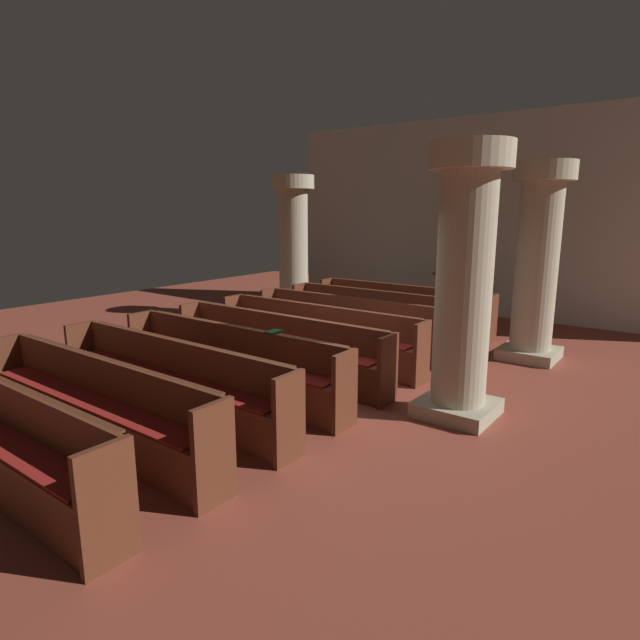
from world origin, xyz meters
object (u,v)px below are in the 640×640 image
object	(u,v)px
pew_row_0	(401,306)
pew_row_4	(276,344)
pillar_aisle_rear	(464,279)
kneeler_box_red	(471,356)
pew_row_6	(168,377)
pillar_far_side	(293,244)
pew_row_2	(349,322)
pew_row_3	(316,332)
lectern	(444,300)
pillar_aisle_side	(537,259)
hymn_book	(274,332)
pew_row_7	(92,401)
pew_row_1	(377,313)
pew_row_5	(228,359)

from	to	relation	value
pew_row_0	pew_row_4	size ratio (longest dim) A/B	1.00
pillar_aisle_rear	kneeler_box_red	world-z (taller)	pillar_aisle_rear
pew_row_6	pillar_aisle_rear	bearing A→B (deg)	37.83
pillar_far_side	kneeler_box_red	distance (m)	5.17
pillar_aisle_rear	pew_row_0	bearing A→B (deg)	126.76
pew_row_2	pew_row_3	distance (m)	0.96
pew_row_6	lectern	bearing A→B (deg)	87.31
pillar_aisle_side	lectern	world-z (taller)	pillar_aisle_side
pillar_aisle_rear	lectern	distance (m)	5.70
pillar_aisle_rear	hymn_book	distance (m)	2.42
pew_row_6	kneeler_box_red	distance (m)	4.76
pew_row_7	pillar_aisle_rear	size ratio (longest dim) A/B	1.20
pew_row_7	pillar_far_side	bearing A→B (deg)	112.35
pillar_aisle_side	pillar_aisle_rear	size ratio (longest dim) A/B	1.00
pew_row_1	pew_row_4	bearing A→B (deg)	-90.00
pew_row_4	hymn_book	xyz separation A→B (m)	(0.64, -0.77, 0.43)
pew_row_3	pillar_aisle_side	xyz separation A→B (m)	(2.73, 2.29, 1.16)
pillar_far_side	lectern	world-z (taller)	pillar_far_side
pew_row_5	pew_row_7	distance (m)	1.93
pew_row_2	pew_row_4	world-z (taller)	same
pew_row_3	hymn_book	distance (m)	1.89
pew_row_5	pillar_far_side	distance (m)	5.45
lectern	kneeler_box_red	distance (m)	3.39
pillar_aisle_rear	pillar_far_side	bearing A→B (deg)	147.57
pillar_far_side	pew_row_2	bearing A→B (deg)	-32.51
pew_row_3	pew_row_4	bearing A→B (deg)	-90.00
pew_row_2	kneeler_box_red	distance (m)	2.15
pew_row_5	pew_row_6	distance (m)	0.96
pew_row_6	pew_row_7	distance (m)	0.96
pew_row_1	hymn_book	world-z (taller)	hymn_book
pew_row_0	pew_row_4	distance (m)	3.85
pew_row_5	pew_row_1	bearing A→B (deg)	90.00
lectern	pew_row_0	bearing A→B (deg)	-103.73
pew_row_1	pew_row_5	distance (m)	3.85
pillar_aisle_rear	pew_row_7	bearing A→B (deg)	-131.54
pew_row_3	pew_row_1	bearing A→B (deg)	90.00
pew_row_3	kneeler_box_red	world-z (taller)	pew_row_3
lectern	pillar_aisle_rear	bearing A→B (deg)	-64.56
pillar_aisle_side	pillar_far_side	world-z (taller)	same
pew_row_0	pillar_aisle_side	distance (m)	3.03
kneeler_box_red	pillar_far_side	bearing A→B (deg)	164.75
lectern	hymn_book	bearing A→B (deg)	-87.09
pew_row_6	hymn_book	distance (m)	1.39
pillar_aisle_side	hymn_book	size ratio (longest dim) A/B	14.75
kneeler_box_red	pew_row_1	bearing A→B (deg)	165.14
pew_row_1	pew_row_3	xyz separation A→B (m)	(0.00, -1.93, 0.00)
pew_row_2	pew_row_3	size ratio (longest dim) A/B	1.00
pillar_aisle_rear	lectern	bearing A→B (deg)	115.44
pew_row_0	pew_row_3	xyz separation A→B (m)	(0.00, -2.89, 0.00)
pew_row_1	pew_row_4	xyz separation A→B (m)	(0.00, -2.89, 0.00)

